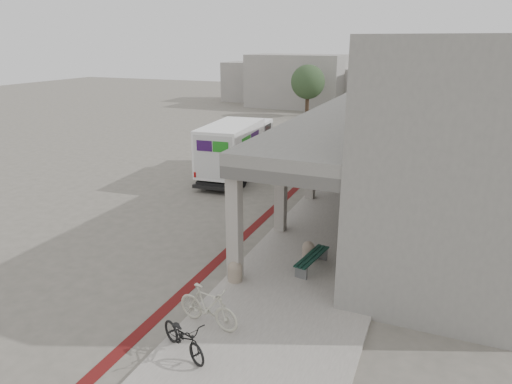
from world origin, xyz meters
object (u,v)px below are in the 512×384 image
at_px(utility_cabinet, 356,231).
at_px(bicycle_cream, 208,306).
at_px(fedex_truck, 237,147).
at_px(bench, 312,259).
at_px(bicycle_black, 184,337).

bearing_deg(utility_cabinet, bicycle_cream, -101.87).
relative_size(fedex_truck, bench, 3.79).
distance_m(bench, bicycle_black, 5.28).
bearing_deg(bicycle_black, bicycle_cream, 27.17).
bearing_deg(fedex_truck, bicycle_cream, -72.72).
bearing_deg(bicycle_black, fedex_truck, 47.33).
distance_m(utility_cabinet, bicycle_black, 7.59).
xyz_separation_m(fedex_truck, utility_cabinet, (7.59, -6.70, -0.86)).
bearing_deg(utility_cabinet, bench, -103.58).
relative_size(bench, utility_cabinet, 1.62).
xyz_separation_m(bicycle_black, bicycle_cream, (0.00, 1.16, 0.10)).
xyz_separation_m(utility_cabinet, bicycle_cream, (-2.50, -6.00, -0.03)).
xyz_separation_m(fedex_truck, bicycle_cream, (5.09, -12.70, -0.90)).
relative_size(utility_cabinet, bicycle_cream, 0.64).
xyz_separation_m(bench, bicycle_black, (-1.54, -5.05, 0.13)).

